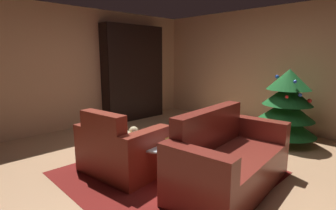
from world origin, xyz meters
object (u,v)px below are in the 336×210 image
bottle_on_table (178,132)px  couch_red (228,161)px  book_stack_on_table (161,136)px  decorated_tree (287,106)px  coffee_table (162,145)px  bookshelf_unit (137,73)px  armchair_red (120,150)px

bottle_on_table → couch_red: bearing=12.3°
book_stack_on_table → decorated_tree: 2.54m
couch_red → coffee_table: size_ratio=2.43×
couch_red → coffee_table: bearing=-157.8°
couch_red → decorated_tree: (-0.18, 2.14, 0.36)m
couch_red → decorated_tree: size_ratio=1.36×
bookshelf_unit → couch_red: 3.95m
bookshelf_unit → couch_red: bearing=-21.6°
bookshelf_unit → book_stack_on_table: size_ratio=10.05×
armchair_red → couch_red: size_ratio=0.64×
bookshelf_unit → bottle_on_table: (2.90, -1.57, -0.57)m
bookshelf_unit → armchair_red: (2.35, -2.12, -0.83)m
bookshelf_unit → coffee_table: bookshelf_unit is taller
bookshelf_unit → armchair_red: size_ratio=1.97×
armchair_red → decorated_tree: 3.06m
armchair_red → bookshelf_unit: bearing=137.9°
book_stack_on_table → decorated_tree: size_ratio=0.17×
bottle_on_table → decorated_tree: bearing=77.4°
bookshelf_unit → coffee_table: bearing=-32.1°
armchair_red → couch_red: bearing=29.4°
bookshelf_unit → bottle_on_table: 3.35m
book_stack_on_table → armchair_red: bearing=-133.7°
couch_red → decorated_tree: bearing=94.9°
couch_red → bottle_on_table: size_ratio=5.71×
bookshelf_unit → decorated_tree: bookshelf_unit is taller
bookshelf_unit → decorated_tree: (3.41, 0.72, -0.46)m
couch_red → book_stack_on_table: 0.93m
bookshelf_unit → armchair_red: bookshelf_unit is taller
bottle_on_table → book_stack_on_table: bearing=-138.3°
bookshelf_unit → coffee_table: 3.38m
coffee_table → book_stack_on_table: bearing=149.4°
armchair_red → bottle_on_table: bearing=45.0°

